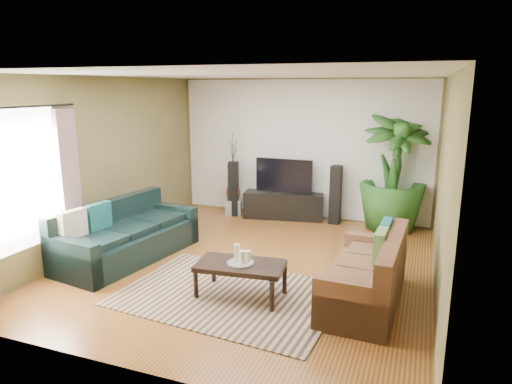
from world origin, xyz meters
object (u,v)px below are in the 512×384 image
at_px(sofa_left, 128,231).
at_px(speaker_left, 233,189).
at_px(speaker_right, 335,195).
at_px(coffee_table, 241,280).
at_px(potted_plant, 393,172).
at_px(side_table, 131,227).
at_px(tv_stand, 284,205).
at_px(pedestal, 233,207).
at_px(vase, 233,192).
at_px(television, 284,176).
at_px(sofa_right, 365,269).

bearing_deg(sofa_left, speaker_left, -2.68).
bearing_deg(speaker_right, coffee_table, -97.00).
height_order(potted_plant, side_table, potted_plant).
height_order(tv_stand, side_table, side_table).
xyz_separation_m(tv_stand, pedestal, (-1.03, -0.12, -0.10)).
height_order(sofa_left, tv_stand, sofa_left).
relative_size(vase, side_table, 0.78).
distance_m(sofa_left, speaker_right, 3.87).
xyz_separation_m(coffee_table, pedestal, (-1.56, 3.37, -0.06)).
height_order(tv_stand, pedestal, tv_stand).
relative_size(television, speaker_right, 1.02).
xyz_separation_m(speaker_left, side_table, (-0.96, -2.10, -0.29)).
bearing_deg(sofa_left, coffee_table, -97.42).
relative_size(coffee_table, potted_plant, 0.51).
xyz_separation_m(potted_plant, pedestal, (-3.06, -0.12, -0.89)).
bearing_deg(sofa_right, speaker_right, -160.63).
relative_size(coffee_table, speaker_right, 0.96).
distance_m(sofa_left, side_table, 0.77).
bearing_deg(side_table, vase, 66.37).
bearing_deg(tv_stand, speaker_left, 179.44).
distance_m(speaker_right, potted_plant, 1.13).
distance_m(tv_stand, vase, 1.06).
bearing_deg(potted_plant, sofa_right, -91.05).
relative_size(potted_plant, pedestal, 6.68).
relative_size(sofa_left, sofa_right, 1.26).
relative_size(sofa_right, vase, 4.39).
bearing_deg(sofa_right, pedestal, -132.67).
distance_m(sofa_right, vase, 4.25).
bearing_deg(tv_stand, vase, 176.79).
distance_m(vase, side_table, 2.35).
relative_size(speaker_right, potted_plant, 0.53).
bearing_deg(tv_stand, pedestal, 176.79).
bearing_deg(sofa_right, vase, -132.67).
xyz_separation_m(sofa_left, vase, (0.52, 2.77, 0.03)).
xyz_separation_m(tv_stand, speaker_left, (-1.00, -0.17, 0.29)).
distance_m(speaker_right, vase, 2.05).
bearing_deg(side_table, sofa_left, -56.64).
xyz_separation_m(speaker_left, potted_plant, (3.04, 0.17, 0.51)).
distance_m(television, potted_plant, 2.05).
bearing_deg(television, coffee_table, -81.35).
distance_m(sofa_right, speaker_right, 3.27).
relative_size(speaker_left, side_table, 2.10).
bearing_deg(speaker_left, television, -6.25).
relative_size(tv_stand, vase, 3.82).
xyz_separation_m(sofa_left, pedestal, (0.52, 2.77, -0.27)).
bearing_deg(pedestal, television, 6.79).
xyz_separation_m(television, speaker_right, (1.02, 0.00, -0.29)).
height_order(television, speaker_right, television).
relative_size(speaker_left, potted_plant, 0.52).
height_order(television, side_table, television).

